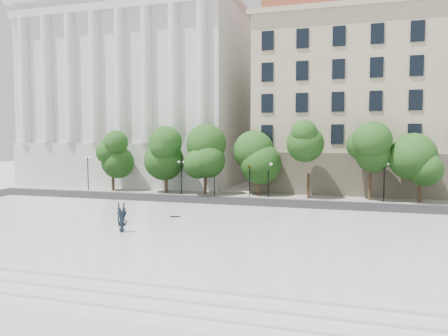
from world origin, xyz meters
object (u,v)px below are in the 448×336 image
(traffic_light_west, at_px, (214,165))
(skateboard, at_px, (175,217))
(traffic_light_east, at_px, (250,165))
(person_lying, at_px, (122,228))

(traffic_light_west, xyz_separation_m, skateboard, (1.71, -15.44, -3.14))
(traffic_light_east, bearing_deg, person_lying, -99.42)
(traffic_light_east, xyz_separation_m, skateboard, (-2.39, -15.44, -3.16))
(traffic_light_west, bearing_deg, traffic_light_east, -0.00)
(skateboard, bearing_deg, traffic_light_west, 73.91)
(traffic_light_west, bearing_deg, person_lying, -88.62)
(person_lying, height_order, skateboard, person_lying)
(traffic_light_east, relative_size, person_lying, 2.12)
(traffic_light_west, xyz_separation_m, person_lying, (0.52, -21.55, -2.92))
(traffic_light_east, height_order, person_lying, traffic_light_east)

